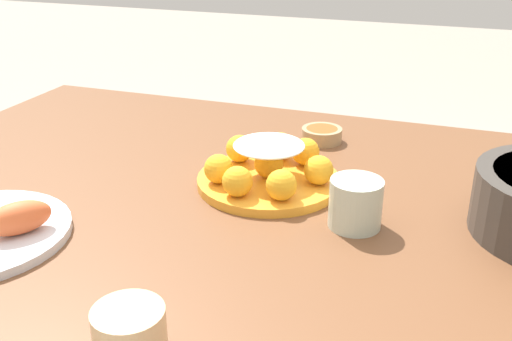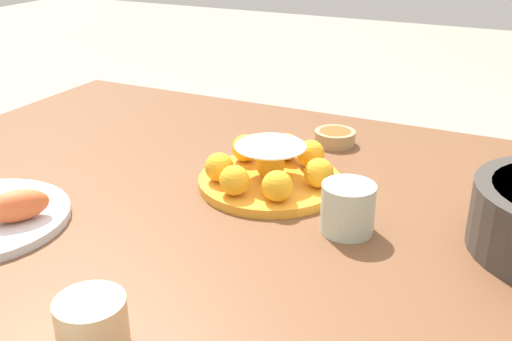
{
  "view_description": "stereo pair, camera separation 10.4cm",
  "coord_description": "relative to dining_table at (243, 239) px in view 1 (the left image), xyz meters",
  "views": [
    {
      "loc": [
        0.33,
        -0.86,
        1.18
      ],
      "look_at": [
        0.01,
        0.03,
        0.76
      ],
      "focal_mm": 42.0,
      "sensor_mm": 36.0,
      "label": 1
    },
    {
      "loc": [
        0.43,
        -0.82,
        1.18
      ],
      "look_at": [
        0.01,
        0.03,
        0.76
      ],
      "focal_mm": 42.0,
      "sensor_mm": 36.0,
      "label": 2
    }
  ],
  "objects": [
    {
      "name": "cake_plate",
      "position": [
        0.03,
        0.06,
        0.11
      ],
      "size": [
        0.26,
        0.26,
        0.09
      ],
      "color": "gold",
      "rests_on": "dining_table"
    },
    {
      "name": "dining_table",
      "position": [
        0.0,
        0.0,
        0.0
      ],
      "size": [
        1.46,
        1.0,
        0.72
      ],
      "color": "brown",
      "rests_on": "ground_plane"
    },
    {
      "name": "cup_near",
      "position": [
        0.03,
        -0.41,
        0.11
      ],
      "size": [
        0.08,
        0.08,
        0.06
      ],
      "color": "#DBB27F",
      "rests_on": "dining_table"
    },
    {
      "name": "cup_far",
      "position": [
        0.2,
        -0.03,
        0.12
      ],
      "size": [
        0.08,
        0.08,
        0.08
      ],
      "color": "beige",
      "rests_on": "dining_table"
    },
    {
      "name": "sauce_bowl",
      "position": [
        0.06,
        0.31,
        0.1
      ],
      "size": [
        0.09,
        0.09,
        0.03
      ],
      "color": "tan",
      "rests_on": "dining_table"
    }
  ]
}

